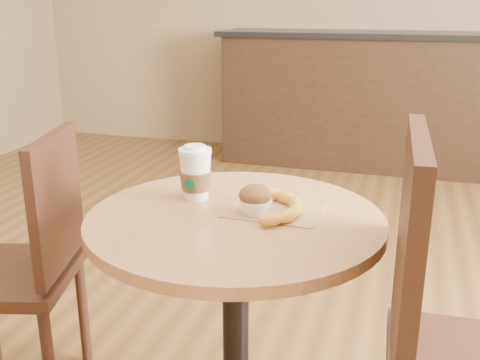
# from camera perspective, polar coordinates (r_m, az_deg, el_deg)

# --- Properties ---
(cafe_table) EXTENTS (0.75, 0.75, 0.75)m
(cafe_table) POSITION_cam_1_polar(r_m,az_deg,el_deg) (1.49, -0.45, -10.79)
(cafe_table) COLOR black
(cafe_table) RESTS_ON ground
(chair_left) EXTENTS (0.48, 0.48, 0.89)m
(chair_left) POSITION_cam_1_polar(r_m,az_deg,el_deg) (1.88, -20.88, -7.72)
(chair_left) COLOR #361D13
(chair_left) RESTS_ON ground
(chair_right) EXTENTS (0.46, 0.46, 1.02)m
(chair_right) POSITION_cam_1_polar(r_m,az_deg,el_deg) (1.29, 21.87, -16.45)
(chair_right) COLOR #361D13
(chair_right) RESTS_ON ground
(service_counter) EXTENTS (2.30, 0.65, 1.04)m
(service_counter) POSITION_cam_1_polar(r_m,az_deg,el_deg) (4.56, 12.74, 7.97)
(service_counter) COLOR black
(service_counter) RESTS_ON ground
(kraft_bag) EXTENTS (0.25, 0.19, 0.00)m
(kraft_bag) POSITION_cam_1_polar(r_m,az_deg,el_deg) (1.44, 3.50, -3.09)
(kraft_bag) COLOR #987049
(kraft_bag) RESTS_ON cafe_table
(coffee_cup) EXTENTS (0.09, 0.09, 0.15)m
(coffee_cup) POSITION_cam_1_polar(r_m,az_deg,el_deg) (1.51, -4.54, 0.52)
(coffee_cup) COLOR white
(coffee_cup) RESTS_ON cafe_table
(muffin) EXTENTS (0.08, 0.08, 0.08)m
(muffin) POSITION_cam_1_polar(r_m,az_deg,el_deg) (1.40, 1.57, -2.01)
(muffin) COLOR white
(muffin) RESTS_ON kraft_bag
(banana) EXTENTS (0.18, 0.26, 0.03)m
(banana) POSITION_cam_1_polar(r_m,az_deg,el_deg) (1.41, 4.05, -2.73)
(banana) COLOR gold
(banana) RESTS_ON kraft_bag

